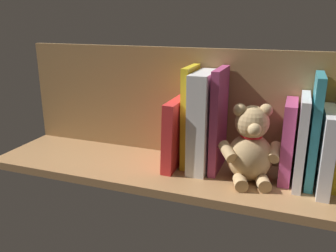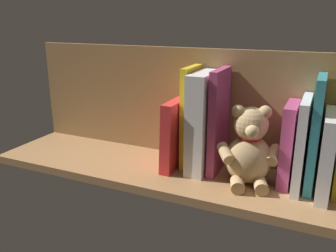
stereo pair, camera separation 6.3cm
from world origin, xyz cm
name	(u,v)px [view 2 (the right image)]	position (x,y,z in cm)	size (l,w,h in cm)	color
ground_plane	(168,170)	(0.00, 0.00, -1.10)	(98.35, 27.15, 2.20)	#A87A4C
shelf_back_panel	(184,103)	(0.00, -11.32, 15.50)	(98.35, 1.50, 31.01)	olive
book_1	(327,154)	(-38.49, -1.85, 9.47)	(2.74, 16.65, 18.94)	silver
book_2	(315,134)	(-35.54, -3.52, 13.32)	(1.90, 13.30, 26.65)	teal
book_3	(302,144)	(-32.98, -2.64, 10.80)	(1.97, 15.07, 21.60)	silver
book_4	(288,144)	(-29.98, -3.91, 9.91)	(2.77, 12.52, 19.82)	#B23F72
teddy_bear	(249,150)	(-21.59, 0.58, 8.59)	(15.13, 14.66, 19.52)	tan
book_5	(219,121)	(-12.67, -3.64, 13.45)	(1.98, 13.06, 26.90)	#B23F72
dictionary_thick_white	(203,122)	(-8.64, -2.82, 12.94)	(4.83, 14.51, 25.87)	white
book_6	(191,117)	(-4.66, -4.42, 13.46)	(1.87, 11.51, 26.93)	yellow
book_7	(177,133)	(-1.65, -2.24, 9.25)	(2.89, 15.87, 18.50)	red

